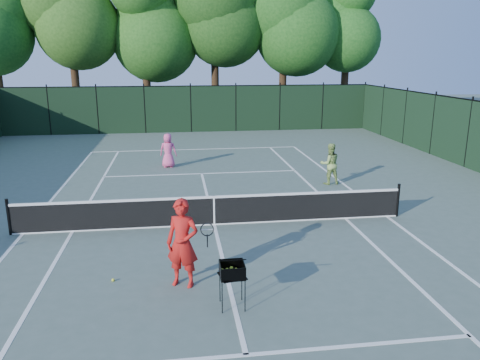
{
  "coord_description": "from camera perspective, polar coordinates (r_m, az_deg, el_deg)",
  "views": [
    {
      "loc": [
        -1.05,
        -13.22,
        4.91
      ],
      "look_at": [
        0.92,
        1.0,
        1.1
      ],
      "focal_mm": 35.0,
      "sensor_mm": 36.0,
      "label": 1
    }
  ],
  "objects": [
    {
      "name": "tree_5",
      "position": [
        37.76,
        13.05,
        18.75
      ],
      "size": [
        5.8,
        5.8,
        12.23
      ],
      "color": "black",
      "rests_on": "ground"
    },
    {
      "name": "sideline_doubles_right",
      "position": [
        15.55,
        17.48,
        -4.26
      ],
      "size": [
        0.1,
        23.77,
        0.01
      ],
      "primitive_type": "cube",
      "color": "white",
      "rests_on": "ground"
    },
    {
      "name": "sideline_doubles_left",
      "position": [
        14.79,
        -24.97,
        -5.98
      ],
      "size": [
        0.1,
        23.77,
        0.01
      ],
      "primitive_type": "cube",
      "color": "white",
      "rests_on": "ground"
    },
    {
      "name": "tree_2",
      "position": [
        35.19,
        -11.7,
        19.16
      ],
      "size": [
        6.0,
        6.0,
        12.4
      ],
      "color": "black",
      "rests_on": "ground"
    },
    {
      "name": "fence_far",
      "position": [
        31.43,
        -6.0,
        8.55
      ],
      "size": [
        24.0,
        0.05,
        3.0
      ],
      "primitive_type": "cube",
      "color": "black",
      "rests_on": "ground"
    },
    {
      "name": "ground",
      "position": [
        14.15,
        -3.16,
        -5.48
      ],
      "size": [
        90.0,
        90.0,
        0.0
      ],
      "primitive_type": "plane",
      "color": "#4E5E54",
      "rests_on": "ground"
    },
    {
      "name": "baseline_far",
      "position": [
        25.61,
        -5.41,
        3.75
      ],
      "size": [
        10.97,
        0.1,
        0.01
      ],
      "primitive_type": "cube",
      "color": "white",
      "rests_on": "ground"
    },
    {
      "name": "service_line_far",
      "position": [
        20.26,
        -4.69,
        0.79
      ],
      "size": [
        8.23,
        0.1,
        0.01
      ],
      "primitive_type": "cube",
      "color": "white",
      "rests_on": "ground"
    },
    {
      "name": "player_green",
      "position": [
        18.72,
        10.89,
        1.95
      ],
      "size": [
        0.81,
        0.65,
        1.63
      ],
      "rotation": [
        0.0,
        0.0,
        3.18
      ],
      "color": "#8AAA55",
      "rests_on": "ground"
    },
    {
      "name": "sideline_singles_left",
      "position": [
        14.43,
        -19.75,
        -5.93
      ],
      "size": [
        0.1,
        23.77,
        0.01
      ],
      "primitive_type": "cube",
      "color": "white",
      "rests_on": "ground"
    },
    {
      "name": "coach",
      "position": [
        10.29,
        -7.01,
        -7.65
      ],
      "size": [
        1.12,
        0.71,
        1.98
      ],
      "rotation": [
        0.0,
        0.0,
        -0.38
      ],
      "color": "red",
      "rests_on": "ground"
    },
    {
      "name": "service_line_near",
      "position": [
        8.47,
        0.75,
        -20.54
      ],
      "size": [
        8.23,
        0.1,
        0.01
      ],
      "primitive_type": "cube",
      "color": "white",
      "rests_on": "ground"
    },
    {
      "name": "tennis_net",
      "position": [
        13.99,
        -3.18,
        -3.64
      ],
      "size": [
        11.69,
        0.09,
        1.06
      ],
      "color": "black",
      "rests_on": "ground"
    },
    {
      "name": "sideline_singles_right",
      "position": [
        15.02,
        12.73,
        -4.59
      ],
      "size": [
        0.1,
        23.77,
        0.01
      ],
      "primitive_type": "cube",
      "color": "white",
      "rests_on": "ground"
    },
    {
      "name": "loose_ball_midcourt",
      "position": [
        11.13,
        -15.21,
        -11.68
      ],
      "size": [
        0.07,
        0.07,
        0.07
      ],
      "primitive_type": "sphere",
      "color": "#E6F231",
      "rests_on": "ground"
    },
    {
      "name": "center_service_line",
      "position": [
        14.14,
        -3.16,
        -5.46
      ],
      "size": [
        0.1,
        12.8,
        0.01
      ],
      "primitive_type": "cube",
      "color": "white",
      "rests_on": "ground"
    },
    {
      "name": "tree_4",
      "position": [
        35.89,
        5.43,
        19.97
      ],
      "size": [
        6.2,
        6.2,
        12.97
      ],
      "color": "black",
      "rests_on": "ground"
    },
    {
      "name": "ball_hopper",
      "position": [
        9.45,
        -0.96,
        -10.97
      ],
      "size": [
        0.58,
        0.58,
        0.94
      ],
      "rotation": [
        0.0,
        0.0,
        0.19
      ],
      "color": "black",
      "rests_on": "ground"
    },
    {
      "name": "player_pink",
      "position": [
        21.48,
        -8.76,
        3.59
      ],
      "size": [
        0.83,
        0.61,
        1.55
      ],
      "rotation": [
        0.0,
        0.0,
        2.99
      ],
      "color": "#E3508B",
      "rests_on": "ground"
    }
  ]
}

